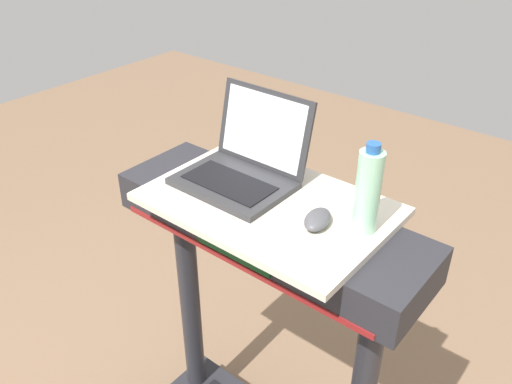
# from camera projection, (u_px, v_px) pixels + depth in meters

# --- Properties ---
(desk_board) EXTENTS (0.63, 0.42, 0.02)m
(desk_board) POSITION_uv_depth(u_px,v_px,m) (268.00, 204.00, 1.40)
(desk_board) COLOR beige
(desk_board) RESTS_ON treadmill_base
(laptop) EXTENTS (0.31, 0.27, 0.23)m
(laptop) POSITION_uv_depth(u_px,v_px,m) (243.00, 165.00, 1.47)
(laptop) COLOR #2D2D30
(laptop) RESTS_ON desk_board
(computer_mouse) EXTENTS (0.08, 0.11, 0.03)m
(computer_mouse) POSITION_uv_depth(u_px,v_px,m) (318.00, 219.00, 1.29)
(computer_mouse) COLOR #4C4C51
(computer_mouse) RESTS_ON desk_board
(water_bottle) EXTENTS (0.06, 0.06, 0.23)m
(water_bottle) POSITION_uv_depth(u_px,v_px,m) (368.00, 191.00, 1.23)
(water_bottle) COLOR #9EDBB2
(water_bottle) RESTS_ON desk_board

